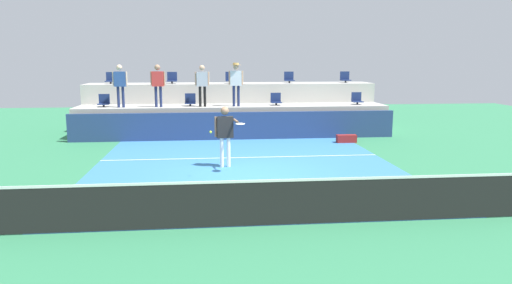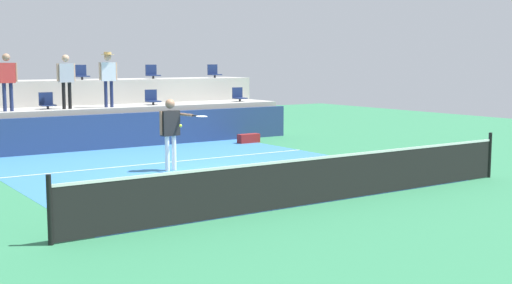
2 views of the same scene
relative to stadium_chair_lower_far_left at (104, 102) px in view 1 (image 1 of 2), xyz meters
name	(u,v)px [view 1 (image 1 of 2)]	position (x,y,z in m)	size (l,w,h in m)	color
ground_plane	(248,176)	(5.33, -7.23, -1.46)	(40.00, 40.00, 0.00)	#2D754C
court_inner_paint	(245,167)	(5.33, -6.23, -1.46)	(9.00, 10.00, 0.01)	teal
court_service_line	(242,158)	(5.33, -4.83, -1.46)	(9.00, 0.06, 0.00)	white
tennis_net	(267,201)	(5.33, -11.23, -0.97)	(10.48, 0.08, 1.07)	black
sponsor_backboard	(235,126)	(5.33, -1.23, -0.91)	(13.00, 0.16, 1.10)	navy
seating_tier_lower	(233,120)	(5.33, 0.07, -0.84)	(13.00, 1.80, 1.25)	#ADAAA3
seating_tier_upper	(231,106)	(5.33, 1.87, -0.41)	(13.00, 1.80, 2.10)	#ADAAA3
stadium_chair_lower_far_left	(104,102)	(0.00, 0.00, 0.00)	(0.44, 0.40, 0.52)	#2D2D33
stadium_chair_lower_left	(190,101)	(3.52, 0.00, 0.00)	(0.44, 0.40, 0.52)	#2D2D33
stadium_chair_lower_right	(276,100)	(7.15, 0.00, 0.00)	(0.44, 0.40, 0.52)	#2D2D33
stadium_chair_lower_far_right	(357,99)	(10.70, 0.00, 0.00)	(0.44, 0.40, 0.52)	#2D2D33
stadium_chair_upper_far_left	(111,79)	(-0.03, 1.80, 0.85)	(0.44, 0.40, 0.52)	#2D2D33
stadium_chair_upper_left	(172,79)	(2.66, 1.80, 0.85)	(0.44, 0.40, 0.52)	#2D2D33
stadium_chair_upper_center	(230,79)	(5.30, 1.80, 0.85)	(0.44, 0.40, 0.52)	#2D2D33
stadium_chair_upper_right	(289,78)	(8.02, 1.80, 0.85)	(0.44, 0.40, 0.52)	#2D2D33
stadium_chair_upper_far_right	(345,78)	(10.69, 1.80, 0.85)	(0.44, 0.40, 0.52)	#2D2D33
tennis_player	(225,130)	(4.75, -6.14, -0.35)	(0.85, 1.21, 1.80)	white
spectator_leaning_on_rail	(120,82)	(0.76, -0.38, 0.82)	(0.60, 0.25, 1.72)	navy
spectator_in_grey	(158,81)	(2.25, -0.38, 0.83)	(0.60, 0.25, 1.72)	navy
spectator_in_white	(202,82)	(4.04, -0.38, 0.81)	(0.59, 0.23, 1.70)	black
spectator_with_hat	(236,79)	(5.42, -0.38, 0.89)	(0.61, 0.46, 1.79)	navy
tennis_ball	(211,132)	(4.31, -7.48, -0.19)	(0.07, 0.07, 0.07)	#CCE033
equipment_bag	(346,139)	(9.56, -2.39, -1.31)	(0.76, 0.28, 0.30)	maroon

